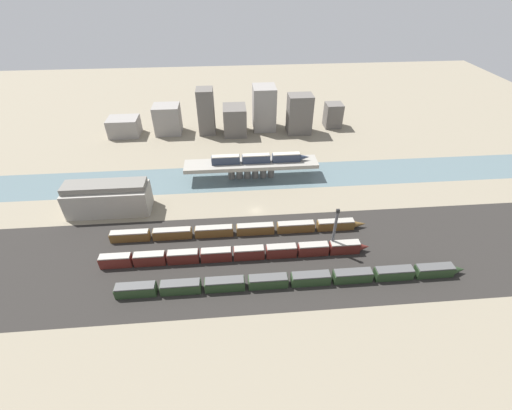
# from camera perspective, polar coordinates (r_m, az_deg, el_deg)

# --- Properties ---
(ground_plane) EXTENTS (400.00, 400.00, 0.00)m
(ground_plane) POSITION_cam_1_polar(r_m,az_deg,el_deg) (126.92, -0.01, -0.98)
(ground_plane) COLOR gray
(railbed_yard) EXTENTS (280.00, 42.00, 0.01)m
(railbed_yard) POSITION_cam_1_polar(r_m,az_deg,el_deg) (109.00, 1.05, -8.70)
(railbed_yard) COLOR #282623
(railbed_yard) RESTS_ON ground
(river_water) EXTENTS (320.00, 20.08, 0.01)m
(river_water) POSITION_cam_1_polar(r_m,az_deg,el_deg) (146.21, -0.78, 4.66)
(river_water) COLOR slate
(river_water) RESTS_ON ground
(bridge) EXTENTS (55.22, 9.13, 7.19)m
(bridge) POSITION_cam_1_polar(r_m,az_deg,el_deg) (143.34, -0.80, 6.54)
(bridge) COLOR gray
(bridge) RESTS_ON ground
(train_on_bridge) EXTENTS (40.56, 2.71, 3.60)m
(train_on_bridge) POSITION_cam_1_polar(r_m,az_deg,el_deg) (141.90, 0.57, 7.78)
(train_on_bridge) COLOR #2D384C
(train_on_bridge) RESTS_ON bridge
(train_yard_near) EXTENTS (101.67, 3.14, 3.62)m
(train_yard_near) POSITION_cam_1_polar(r_m,az_deg,el_deg) (101.07, 6.47, -12.24)
(train_yard_near) COLOR #23381E
(train_yard_near) RESTS_ON ground
(train_yard_mid) EXTENTS (83.80, 2.80, 4.13)m
(train_yard_mid) POSITION_cam_1_polar(r_m,az_deg,el_deg) (107.42, -3.37, -8.09)
(train_yard_mid) COLOR #5B1E19
(train_yard_mid) RESTS_ON ground
(train_yard_far) EXTENTS (86.66, 2.68, 3.57)m
(train_yard_far) POSITION_cam_1_polar(r_m,az_deg,el_deg) (116.04, -2.81, -4.16)
(train_yard_far) COLOR brown
(train_yard_far) RESTS_ON ground
(warehouse_building) EXTENTS (29.24, 10.39, 12.07)m
(warehouse_building) POSITION_cam_1_polar(r_m,az_deg,el_deg) (134.74, -23.43, 1.07)
(warehouse_building) COLOR #9E998E
(warehouse_building) RESTS_ON ground
(signal_tower) EXTENTS (1.00, 0.88, 16.53)m
(signal_tower) POSITION_cam_1_polar(r_m,az_deg,el_deg) (108.43, 12.93, -4.22)
(signal_tower) COLOR #4C4C51
(signal_tower) RESTS_ON ground
(city_block_far_left) EXTENTS (15.22, 11.33, 9.23)m
(city_block_far_left) POSITION_cam_1_polar(r_m,az_deg,el_deg) (193.31, -21.11, 12.09)
(city_block_far_left) COLOR gray
(city_block_far_left) RESTS_ON ground
(city_block_left) EXTENTS (13.23, 11.11, 14.71)m
(city_block_left) POSITION_cam_1_polar(r_m,az_deg,el_deg) (188.23, -14.52, 13.66)
(city_block_left) COLOR gray
(city_block_left) RESTS_ON ground
(city_block_center) EXTENTS (8.32, 9.66, 22.98)m
(city_block_center) POSITION_cam_1_polar(r_m,az_deg,el_deg) (183.15, -8.32, 15.19)
(city_block_center) COLOR #605B56
(city_block_center) RESTS_ON ground
(city_block_right) EXTENTS (11.59, 13.51, 14.39)m
(city_block_right) POSITION_cam_1_polar(r_m,az_deg,el_deg) (182.13, -3.56, 13.91)
(city_block_right) COLOR #605B56
(city_block_right) RESTS_ON ground
(city_block_far_right) EXTENTS (11.60, 12.94, 22.51)m
(city_block_far_right) POSITION_cam_1_polar(r_m,az_deg,el_deg) (186.34, 1.35, 15.86)
(city_block_far_right) COLOR gray
(city_block_far_right) RESTS_ON ground
(city_block_tall) EXTENTS (12.29, 9.50, 19.92)m
(city_block_tall) POSITION_cam_1_polar(r_m,az_deg,el_deg) (183.45, 7.25, 14.80)
(city_block_tall) COLOR #605B56
(city_block_tall) RESTS_ON ground
(city_block_low) EXTENTS (8.75, 8.47, 12.65)m
(city_block_low) POSITION_cam_1_polar(r_m,az_deg,el_deg) (194.87, 12.72, 14.39)
(city_block_low) COLOR #605B56
(city_block_low) RESTS_ON ground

